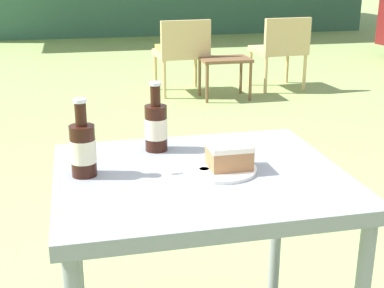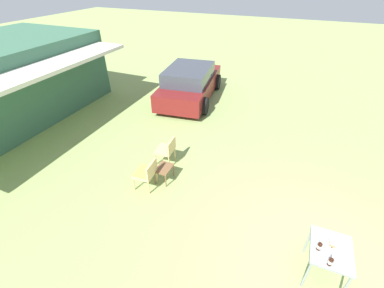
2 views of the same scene
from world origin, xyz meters
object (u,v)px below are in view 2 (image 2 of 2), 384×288
at_px(cake_on_plate, 333,244).
at_px(cola_bottle_near, 319,246).
at_px(patio_table, 330,252).
at_px(garden_side_table, 164,169).
at_px(wicker_chair_plain, 167,149).
at_px(wicker_chair_cushioned, 146,172).
at_px(parked_car, 190,83).
at_px(cola_bottle_far, 331,262).

xyz_separation_m(cake_on_plate, cola_bottle_near, (-0.16, 0.22, 0.05)).
bearing_deg(cake_on_plate, patio_table, 176.33).
bearing_deg(cola_bottle_near, garden_side_table, 70.75).
height_order(garden_side_table, patio_table, patio_table).
distance_m(wicker_chair_plain, garden_side_table, 0.76).
bearing_deg(wicker_chair_cushioned, cola_bottle_near, 73.60).
height_order(parked_car, wicker_chair_cushioned, parked_car).
relative_size(garden_side_table, cake_on_plate, 2.41).
xyz_separation_m(cola_bottle_near, cola_bottle_far, (-0.22, -0.16, 0.00)).
bearing_deg(patio_table, cola_bottle_near, 112.49).
height_order(cola_bottle_near, cola_bottle_far, same).
bearing_deg(parked_car, patio_table, -147.15).
height_order(wicker_chair_plain, cake_on_plate, cake_on_plate).
distance_m(wicker_chair_cushioned, cake_on_plate, 4.17).
relative_size(wicker_chair_plain, cake_on_plate, 3.78).
bearing_deg(parked_car, cake_on_plate, -146.79).
relative_size(wicker_chair_cushioned, cola_bottle_near, 3.63).
relative_size(cake_on_plate, cola_bottle_near, 0.96).
height_order(garden_side_table, cola_bottle_far, cola_bottle_far).
xyz_separation_m(wicker_chair_cushioned, cake_on_plate, (-0.71, -4.09, 0.32)).
bearing_deg(wicker_chair_cushioned, wicker_chair_plain, 175.25).
bearing_deg(patio_table, cola_bottle_far, 171.09).
bearing_deg(wicker_chair_plain, wicker_chair_cushioned, -5.32).
distance_m(garden_side_table, cola_bottle_near, 3.83).
bearing_deg(parked_car, garden_side_table, -171.63).
bearing_deg(garden_side_table, parked_car, 15.65).
height_order(wicker_chair_plain, cola_bottle_near, cola_bottle_near).
bearing_deg(cake_on_plate, wicker_chair_plain, 66.26).
distance_m(wicker_chair_plain, patio_table, 4.48).
bearing_deg(garden_side_table, wicker_chair_cushioned, 143.40).
xyz_separation_m(wicker_chair_plain, cola_bottle_near, (-1.95, -3.86, 0.37)).
xyz_separation_m(parked_car, wicker_chair_plain, (-4.31, -1.14, -0.21)).
height_order(garden_side_table, cola_bottle_near, cola_bottle_near).
distance_m(parked_car, cola_bottle_near, 8.01).
relative_size(garden_side_table, cola_bottle_near, 2.31).
xyz_separation_m(garden_side_table, cola_bottle_far, (-1.48, -3.75, 0.48)).
height_order(patio_table, cake_on_plate, cake_on_plate).
distance_m(patio_table, cola_bottle_near, 0.28).
relative_size(parked_car, garden_side_table, 8.80).
height_order(cake_on_plate, cola_bottle_far, cola_bottle_far).
xyz_separation_m(wicker_chair_cushioned, cola_bottle_far, (-1.09, -4.04, 0.37)).
xyz_separation_m(wicker_chair_plain, cake_on_plate, (-1.79, -4.07, 0.32)).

